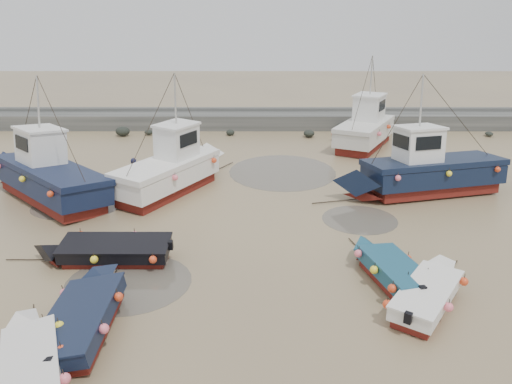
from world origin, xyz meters
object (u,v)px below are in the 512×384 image
at_px(dinghy_1, 86,313).
at_px(cabin_boat_0, 43,174).
at_px(cabin_boat_1, 174,167).
at_px(cabin_boat_3, 367,127).
at_px(person, 136,190).
at_px(dinghy_3, 430,290).
at_px(dinghy_0, 33,362).
at_px(dinghy_4, 106,249).
at_px(cabin_boat_2, 423,170).
at_px(dinghy_2, 389,266).

distance_m(dinghy_1, cabin_boat_0, 12.50).
height_order(dinghy_1, cabin_boat_0, cabin_boat_0).
relative_size(cabin_boat_0, cabin_boat_1, 0.99).
bearing_deg(dinghy_1, cabin_boat_3, 58.21).
xyz_separation_m(dinghy_1, person, (-1.30, 12.33, -0.54)).
height_order(dinghy_3, cabin_boat_3, cabin_boat_3).
height_order(dinghy_0, dinghy_4, same).
xyz_separation_m(dinghy_0, cabin_boat_1, (1.55, 14.58, 0.81)).
bearing_deg(cabin_boat_1, cabin_boat_3, 67.10).
bearing_deg(dinghy_4, person, 5.06).
relative_size(cabin_boat_1, cabin_boat_3, 1.02).
height_order(cabin_boat_2, person, cabin_boat_2).
height_order(dinghy_0, dinghy_1, same).
xyz_separation_m(dinghy_0, dinghy_2, (10.78, 5.19, 0.01)).
xyz_separation_m(dinghy_2, dinghy_4, (-10.68, 1.40, -0.02)).
bearing_deg(cabin_boat_0, dinghy_4, -99.79).
relative_size(cabin_boat_0, cabin_boat_3, 1.00).
height_order(dinghy_0, cabin_boat_2, cabin_boat_2).
relative_size(dinghy_0, cabin_boat_1, 0.66).
distance_m(dinghy_0, dinghy_3, 12.25).
bearing_deg(cabin_boat_1, dinghy_4, -70.14).
distance_m(cabin_boat_2, cabin_boat_3, 9.81).
height_order(dinghy_0, cabin_boat_1, cabin_boat_1).
bearing_deg(person, cabin_boat_2, -177.37).
height_order(cabin_boat_1, person, cabin_boat_1).
xyz_separation_m(dinghy_0, dinghy_3, (11.73, 3.55, 0.00)).
bearing_deg(dinghy_3, dinghy_0, -128.17).
height_order(dinghy_2, cabin_boat_3, cabin_boat_3).
bearing_deg(cabin_boat_3, dinghy_4, -99.79).
xyz_separation_m(dinghy_1, cabin_boat_2, (14.00, 11.77, 0.79)).
distance_m(dinghy_2, dinghy_3, 1.90).
xyz_separation_m(dinghy_0, cabin_boat_2, (14.69, 14.01, 0.78)).
xyz_separation_m(dinghy_0, cabin_boat_0, (-4.97, 13.36, 0.77)).
bearing_deg(cabin_boat_3, cabin_boat_2, -55.91).
bearing_deg(dinghy_1, cabin_boat_1, 85.53).
height_order(cabin_boat_1, cabin_boat_2, same).
relative_size(dinghy_1, dinghy_4, 1.01).
distance_m(dinghy_3, cabin_boat_3, 20.35).
xyz_separation_m(dinghy_1, dinghy_2, (10.08, 2.95, 0.02)).
bearing_deg(person, dinghy_2, 145.24).
relative_size(dinghy_2, dinghy_4, 0.83).
bearing_deg(dinghy_1, dinghy_0, -107.62).
bearing_deg(cabin_boat_0, person, -31.06).
xyz_separation_m(cabin_boat_0, person, (4.37, 1.22, -1.32)).
xyz_separation_m(dinghy_2, person, (-11.38, 9.39, -0.56)).
bearing_deg(dinghy_2, cabin_boat_0, 138.03).
relative_size(dinghy_4, cabin_boat_0, 0.75).
relative_size(dinghy_0, dinghy_3, 1.12).
bearing_deg(dinghy_1, cabin_boat_0, 116.49).
bearing_deg(cabin_boat_0, cabin_boat_2, -44.72).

